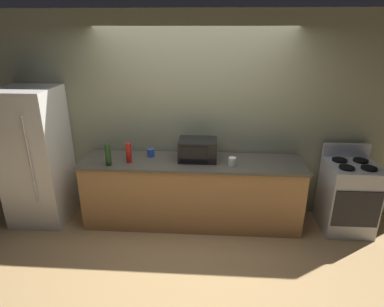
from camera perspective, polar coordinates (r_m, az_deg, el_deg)
The scene contains 10 objects.
ground_plane at distance 4.23m, azimuth -0.37°, elevation -14.76°, with size 8.00×8.00×0.00m, color tan.
back_wall at distance 4.37m, azimuth 0.35°, elevation 6.23°, with size 6.40×0.10×2.70m, color gray.
counter_run at distance 4.32m, azimuth 0.00°, elevation -6.78°, with size 2.84×0.64×0.90m.
refrigerator at distance 4.72m, azimuth -25.67°, elevation -0.54°, with size 0.72×0.73×1.80m.
stove_range at distance 4.65m, azimuth 25.58°, elevation -6.78°, with size 0.60×0.61×1.08m.
microwave at distance 4.12m, azimuth 1.01°, elevation 0.67°, with size 0.48×0.35×0.27m.
bottle_wine at distance 4.09m, azimuth -14.48°, elevation -0.24°, with size 0.07×0.07×0.27m, color #1E3F19.
bottle_hot_sauce at distance 4.12m, azimuth -11.04°, elevation 0.10°, with size 0.07×0.07×0.25m, color red.
mug_blue at distance 4.28m, azimuth -7.20°, elevation 0.12°, with size 0.09×0.09×0.10m, color #2D4CB2.
mug_white at distance 4.01m, azimuth 7.04°, elevation -1.38°, with size 0.09×0.09×0.10m, color white.
Camera 1 is at (0.25, -3.41, 2.49)m, focal length 30.44 mm.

